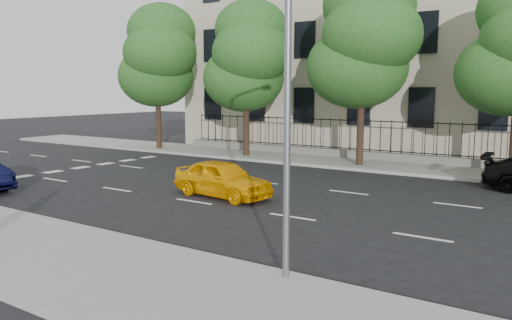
{
  "coord_description": "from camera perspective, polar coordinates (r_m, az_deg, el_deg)",
  "views": [
    {
      "loc": [
        7.34,
        -10.86,
        3.93
      ],
      "look_at": [
        -1.68,
        3.0,
        1.62
      ],
      "focal_mm": 35.0,
      "sensor_mm": 36.0,
      "label": 1
    }
  ],
  "objects": [
    {
      "name": "lane_markings",
      "position": [
        17.68,
        7.72,
        -4.93
      ],
      "size": [
        49.6,
        4.62,
        0.01
      ],
      "primitive_type": null,
      "color": "silver",
      "rests_on": "ground"
    },
    {
      "name": "tree_a",
      "position": [
        33.68,
        -11.03,
        11.56
      ],
      "size": [
        5.71,
        5.31,
        9.39
      ],
      "color": "#382619",
      "rests_on": "far_sidewalk"
    },
    {
      "name": "far_sidewalk",
      "position": [
        26.2,
        16.44,
        -0.82
      ],
      "size": [
        60.0,
        4.0,
        0.15
      ],
      "primitive_type": "cube",
      "color": "gray",
      "rests_on": "ground"
    },
    {
      "name": "ground",
      "position": [
        13.68,
        -0.96,
        -8.73
      ],
      "size": [
        120.0,
        120.0,
        0.0
      ],
      "primitive_type": "plane",
      "color": "black",
      "rests_on": "ground"
    },
    {
      "name": "tree_c",
      "position": [
        26.06,
        12.34,
        13.25
      ],
      "size": [
        5.89,
        5.5,
        9.8
      ],
      "color": "#382619",
      "rests_on": "far_sidewalk"
    },
    {
      "name": "yellow_taxi",
      "position": [
        18.52,
        -3.87,
        -2.13
      ],
      "size": [
        4.21,
        2.15,
        1.37
      ],
      "primitive_type": "imported",
      "rotation": [
        0.0,
        0.0,
        1.44
      ],
      "color": "#FFAD01",
      "rests_on": "ground"
    },
    {
      "name": "tree_b",
      "position": [
        29.25,
        -0.89,
        11.71
      ],
      "size": [
        5.53,
        5.12,
        8.97
      ],
      "color": "#382619",
      "rests_on": "far_sidewalk"
    },
    {
      "name": "masonry_building",
      "position": [
        34.96,
        21.43,
        15.8
      ],
      "size": [
        34.6,
        12.11,
        18.5
      ],
      "color": "beige",
      "rests_on": "ground"
    },
    {
      "name": "near_sidewalk",
      "position": [
        10.75,
        -13.3,
        -13.26
      ],
      "size": [
        60.0,
        4.0,
        0.15
      ],
      "primitive_type": "cube",
      "color": "gray",
      "rests_on": "ground"
    },
    {
      "name": "crosswalk",
      "position": [
        26.64,
        -20.78,
        -1.03
      ],
      "size": [
        0.5,
        12.1,
        0.01
      ],
      "primitive_type": null,
      "color": "silver",
      "rests_on": "ground"
    },
    {
      "name": "iron_fence",
      "position": [
        27.74,
        17.49,
        0.8
      ],
      "size": [
        30.0,
        0.5,
        2.2
      ],
      "color": "slate",
      "rests_on": "far_sidewalk"
    },
    {
      "name": "street_light",
      "position": [
        10.37,
        5.18,
        14.69
      ],
      "size": [
        0.25,
        3.32,
        8.05
      ],
      "color": "slate",
      "rests_on": "near_sidewalk"
    }
  ]
}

